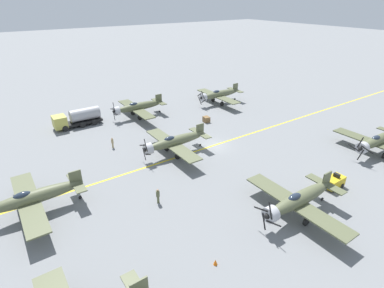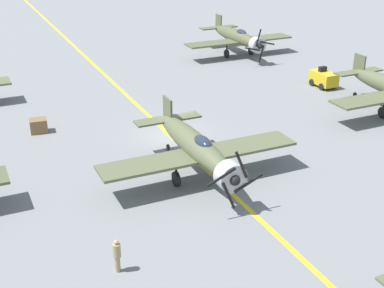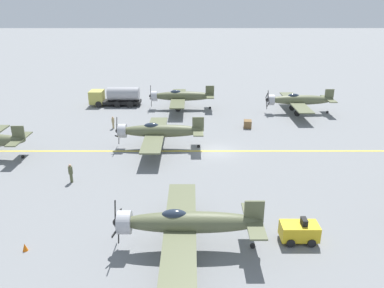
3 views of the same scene
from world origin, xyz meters
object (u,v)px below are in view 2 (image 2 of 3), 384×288
Objects in this scene: airplane_near_left at (238,37)px; supply_crate_by_tanker at (39,126)px; tow_tractor at (324,78)px; ground_crew_inspecting at (117,254)px; airplane_mid_center at (197,148)px.

airplane_near_left reaches higher than supply_crate_by_tanker.
airplane_near_left is 10.10× the size of supply_crate_by_tanker.
ground_crew_inspecting is at bearing 35.75° from tow_tractor.
supply_crate_by_tanker is at bearing 32.42° from airplane_near_left.
airplane_near_left is 38.29m from ground_crew_inspecting.
airplane_mid_center is 21.07m from tow_tractor.
tow_tractor is 30.47m from ground_crew_inspecting.
ground_crew_inspecting is at bearing 31.28° from airplane_mid_center.
airplane_mid_center is at bearing 123.06° from supply_crate_by_tanker.
airplane_mid_center is 9.62m from ground_crew_inspecting.
tow_tractor is 2.19× the size of supply_crate_by_tanker.
ground_crew_inspecting is at bearing 91.01° from supply_crate_by_tanker.
airplane_near_left is 26.70m from supply_crate_by_tanker.
airplane_mid_center reaches higher than ground_crew_inspecting.
tow_tractor is at bearing -159.55° from airplane_mid_center.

